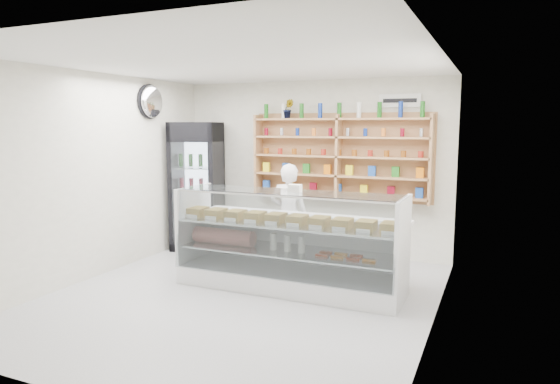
% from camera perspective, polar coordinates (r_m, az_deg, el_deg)
% --- Properties ---
extents(room, '(5.00, 5.00, 5.00)m').
position_cam_1_polar(room, '(5.92, -4.67, 0.97)').
color(room, silver).
rests_on(room, ground).
extents(display_counter, '(2.91, 0.87, 1.26)m').
position_cam_1_polar(display_counter, '(6.45, 1.08, -7.97)').
color(display_counter, white).
rests_on(display_counter, floor).
extents(shop_worker, '(0.60, 0.43, 1.54)m').
position_cam_1_polar(shop_worker, '(7.35, 1.03, -2.68)').
color(shop_worker, white).
rests_on(shop_worker, floor).
extents(drinks_cooler, '(0.94, 0.92, 2.13)m').
position_cam_1_polar(drinks_cooler, '(8.54, -9.46, 0.72)').
color(drinks_cooler, black).
rests_on(drinks_cooler, floor).
extents(wall_shelving, '(2.84, 0.28, 1.33)m').
position_cam_1_polar(wall_shelving, '(7.87, 6.71, 4.01)').
color(wall_shelving, '#A77A4E').
rests_on(wall_shelving, back_wall).
extents(potted_plant, '(0.21, 0.19, 0.31)m').
position_cam_1_polar(potted_plant, '(8.15, 0.95, 9.49)').
color(potted_plant, '#1E6626').
rests_on(potted_plant, wall_shelving).
extents(security_mirror, '(0.15, 0.50, 0.50)m').
position_cam_1_polar(security_mirror, '(8.09, -14.43, 9.99)').
color(security_mirror, silver).
rests_on(security_mirror, left_wall).
extents(wall_sign, '(0.62, 0.03, 0.20)m').
position_cam_1_polar(wall_sign, '(7.78, 13.55, 10.12)').
color(wall_sign, white).
rests_on(wall_sign, back_wall).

